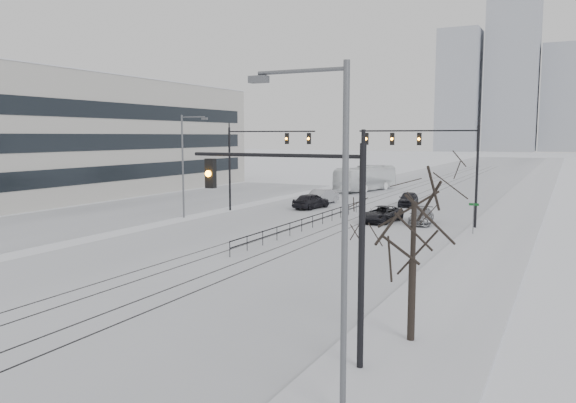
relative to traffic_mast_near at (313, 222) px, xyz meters
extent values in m
cube|color=silver|center=(-10.79, 54.00, -4.55)|extent=(22.00, 260.00, 0.02)
cube|color=silver|center=(2.71, 54.00, -4.48)|extent=(5.00, 260.00, 0.16)
cube|color=gray|center=(0.26, 54.00, -4.50)|extent=(0.10, 260.00, 0.12)
cube|color=silver|center=(-30.79, 29.00, -4.55)|extent=(14.00, 60.00, 0.03)
cube|color=black|center=(-13.39, 34.00, -4.54)|extent=(0.10, 180.00, 0.01)
cube|color=black|center=(-11.99, 34.00, -4.54)|extent=(0.10, 180.00, 0.01)
cube|color=black|center=(-9.59, 34.00, -4.54)|extent=(0.10, 180.00, 0.01)
cube|color=black|center=(-8.19, 34.00, -4.54)|extent=(0.10, 180.00, 0.01)
cube|color=beige|center=(-48.79, 29.00, 2.44)|extent=(20.00, 62.00, 14.00)
cube|color=black|center=(-38.77, 29.00, 2.44)|extent=(0.08, 58.00, 12.00)
cube|color=white|center=(-48.79, 29.00, 9.49)|extent=(20.20, 62.20, 0.12)
cube|color=#A0A5AF|center=(-40.79, 254.00, 22.94)|extent=(18.00, 18.00, 55.00)
cube|color=#A0A5AF|center=(-18.79, 262.00, 31.44)|extent=(22.00, 22.00, 72.00)
cube|color=#A0A5AF|center=(1.21, 270.00, 19.44)|extent=(16.00, 16.00, 48.00)
cylinder|color=black|center=(1.61, 0.00, -1.06)|extent=(0.20, 0.20, 7.00)
cylinder|color=black|center=(-1.39, 0.00, 2.04)|extent=(6.00, 0.12, 0.12)
cube|color=black|center=(-3.79, 0.00, 1.39)|extent=(0.32, 0.24, 1.00)
sphere|color=orange|center=(-3.79, -0.14, 1.39)|extent=(0.22, 0.22, 0.22)
cylinder|color=black|center=(0.71, 29.00, -0.56)|extent=(0.20, 0.20, 8.00)
cylinder|color=black|center=(-4.04, 29.00, 3.04)|extent=(9.50, 0.12, 0.12)
cube|color=black|center=(-8.19, 29.00, 2.39)|extent=(0.32, 0.24, 1.00)
sphere|color=orange|center=(-8.19, 28.86, 2.39)|extent=(0.22, 0.22, 0.22)
cube|color=black|center=(-5.99, 29.00, 2.39)|extent=(0.32, 0.24, 1.00)
sphere|color=orange|center=(-5.99, 28.86, 2.39)|extent=(0.22, 0.22, 0.22)
cube|color=black|center=(-3.79, 29.00, 2.39)|extent=(0.32, 0.24, 1.00)
sphere|color=orange|center=(-3.79, 28.86, 2.39)|extent=(0.22, 0.22, 0.22)
cylinder|color=black|center=(-22.29, 30.00, -0.56)|extent=(0.20, 0.20, 8.00)
cylinder|color=black|center=(-17.79, 30.00, 3.04)|extent=(9.00, 0.12, 0.12)
cube|color=black|center=(-13.89, 30.00, 2.39)|extent=(0.32, 0.24, 1.00)
sphere|color=orange|center=(-13.89, 29.86, 2.39)|extent=(0.22, 0.22, 0.22)
cube|color=black|center=(-16.09, 30.00, 2.39)|extent=(0.32, 0.24, 1.00)
sphere|color=orange|center=(-16.09, 29.86, 2.39)|extent=(0.22, 0.22, 0.22)
cylinder|color=#595B60|center=(2.21, -3.00, -0.06)|extent=(0.16, 0.16, 9.00)
cylinder|color=#595B60|center=(1.01, -3.00, 4.24)|extent=(2.40, 0.10, 0.10)
cube|color=#595B60|center=(-0.19, -3.00, 4.09)|extent=(0.50, 0.25, 0.18)
cylinder|color=#595B60|center=(-23.29, 24.00, -0.06)|extent=(0.16, 0.16, 9.00)
cylinder|color=#595B60|center=(-22.09, 24.00, 4.24)|extent=(2.40, 0.10, 0.10)
cube|color=#595B60|center=(-20.89, 24.00, 4.09)|extent=(0.50, 0.25, 0.18)
cylinder|color=black|center=(2.41, 3.00, -3.06)|extent=(0.26, 0.26, 3.00)
cylinder|color=black|center=(2.41, 3.00, -0.81)|extent=(0.18, 0.18, 2.50)
cube|color=black|center=(-10.79, 24.00, -3.61)|extent=(0.06, 24.00, 0.06)
cube|color=black|center=(-10.79, 24.00, -4.01)|extent=(0.06, 24.00, 0.06)
cylinder|color=#595B60|center=(1.01, 26.00, -3.36)|extent=(0.06, 0.06, 2.40)
cube|color=#0C4C19|center=(1.01, 26.00, -2.26)|extent=(0.70, 0.04, 0.18)
imported|color=black|center=(-15.73, 34.59, -3.79)|extent=(2.59, 4.80, 1.55)
imported|color=#9EA1A6|center=(-16.17, 38.72, -3.77)|extent=(1.76, 4.83, 1.58)
imported|color=black|center=(-6.83, 29.30, -3.89)|extent=(2.81, 5.06, 1.34)
imported|color=gray|center=(-3.67, 29.89, -3.93)|extent=(2.29, 4.51, 1.26)
imported|color=black|center=(-7.65, 40.99, -3.83)|extent=(2.28, 4.51, 1.47)
imported|color=white|center=(-16.81, 54.28, -2.94)|extent=(5.08, 11.98, 3.25)
camera|label=1|loc=(7.07, -15.71, 2.66)|focal=35.00mm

